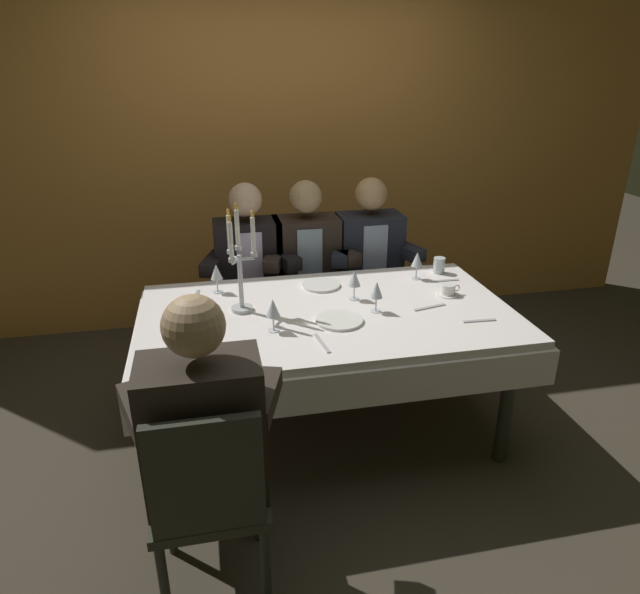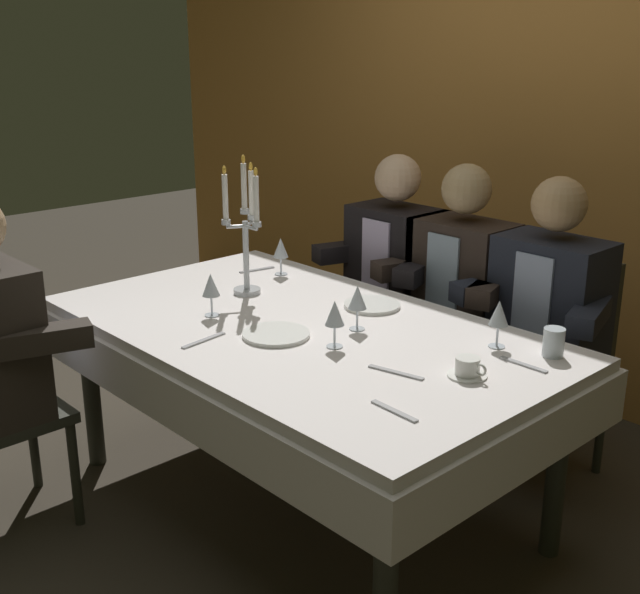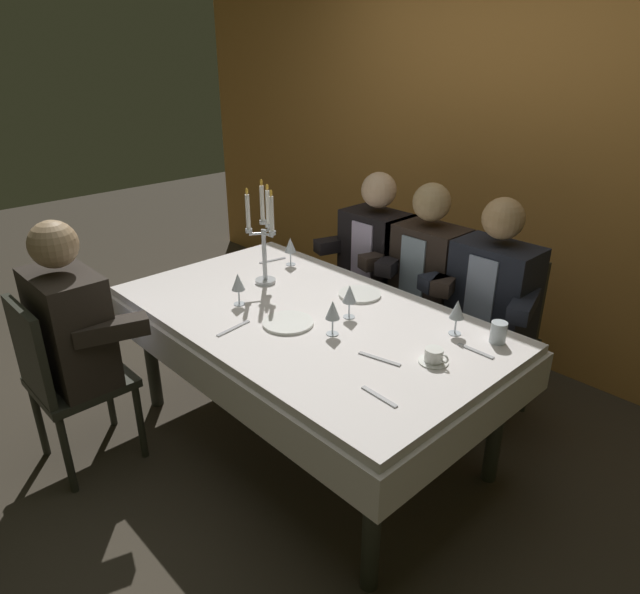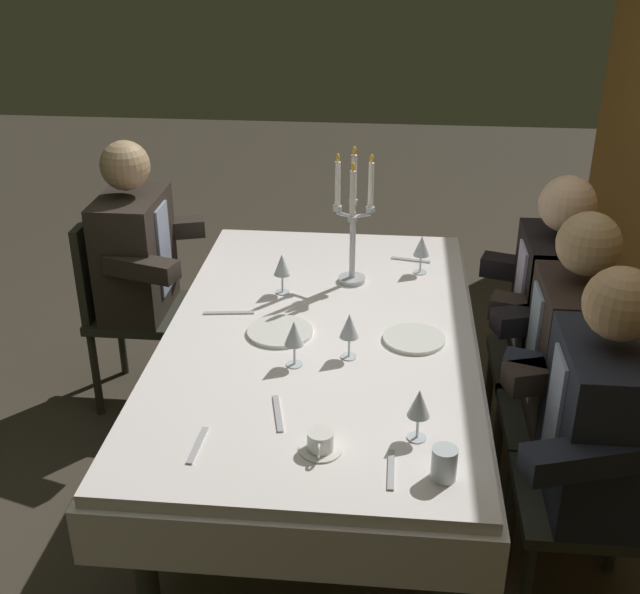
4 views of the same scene
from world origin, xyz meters
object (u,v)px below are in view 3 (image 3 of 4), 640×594
candelabra (264,239)px  water_tumbler_0 (498,332)px  dinner_plate_0 (360,294)px  wine_glass_1 (238,283)px  wine_glass_0 (349,295)px  wine_glass_3 (333,311)px  dinner_plate_1 (288,323)px  wine_glass_4 (457,310)px  coffee_cup_0 (434,356)px  seated_diner_1 (377,254)px  seated_diner_3 (494,292)px  wine_glass_2 (290,246)px  seated_diner_2 (427,270)px  seated_diner_0 (69,327)px  dining_table (306,335)px

candelabra → water_tumbler_0: 1.27m
dinner_plate_0 → wine_glass_1: wine_glass_1 is taller
wine_glass_0 → wine_glass_3: size_ratio=1.00×
dinner_plate_1 → wine_glass_0: bearing=60.7°
wine_glass_4 → coffee_cup_0: size_ratio=1.24×
wine_glass_4 → water_tumbler_0: bearing=21.5°
candelabra → dinner_plate_0: 0.58m
dinner_plate_0 → seated_diner_1: bearing=123.8°
wine_glass_0 → seated_diner_3: seated_diner_3 is taller
wine_glass_2 → seated_diner_2: 0.80m
seated_diner_2 → seated_diner_3: size_ratio=1.00×
wine_glass_0 → wine_glass_1: 0.56m
wine_glass_1 → seated_diner_2: bearing=71.6°
seated_diner_0 → seated_diner_2: bearing=68.6°
wine_glass_2 → wine_glass_3: bearing=-28.7°
dining_table → seated_diner_2: (0.05, 0.89, 0.11)m
water_tumbler_0 → coffee_cup_0: bearing=-104.6°
wine_glass_3 → dinner_plate_1: bearing=-159.6°
dining_table → coffee_cup_0: bearing=5.8°
candelabra → dinner_plate_0: bearing=27.9°
dining_table → wine_glass_2: size_ratio=11.83×
dinner_plate_1 → coffee_cup_0: (0.67, 0.21, 0.02)m
wine_glass_1 → seated_diner_1: seated_diner_1 is taller
wine_glass_3 → wine_glass_4: 0.55m
wine_glass_3 → wine_glass_4: same height
dinner_plate_0 → dinner_plate_1: 0.48m
wine_glass_4 → seated_diner_2: size_ratio=0.13×
candelabra → seated_diner_0: bearing=-102.2°
dinner_plate_1 → seated_diner_3: bearing=66.1°
wine_glass_3 → coffee_cup_0: (0.45, 0.13, -0.09)m
dinner_plate_0 → wine_glass_2: wine_glass_2 is taller
seated_diner_1 → seated_diner_3: bearing=0.0°
candelabra → wine_glass_2: (-0.11, 0.28, -0.13)m
wine_glass_0 → seated_diner_3: (0.31, 0.77, -0.12)m
wine_glass_3 → seated_diner_3: seated_diner_3 is taller
wine_glass_2 → seated_diner_0: (-0.10, -1.26, -0.12)m
wine_glass_3 → candelabra: bearing=167.3°
wine_glass_4 → coffee_cup_0: (0.08, -0.27, -0.09)m
coffee_cup_0 → seated_diner_2: size_ratio=0.11×
candelabra → water_tumbler_0: size_ratio=5.91×
wine_glass_4 → seated_diner_2: (-0.56, 0.54, -0.12)m
coffee_cup_0 → seated_diner_2: bearing=128.3°
wine_glass_0 → wine_glass_1: same height
dining_table → dinner_plate_0: dinner_plate_0 is taller
seated_diner_0 → wine_glass_2: bearing=85.5°
wine_glass_3 → dinner_plate_0: bearing=117.2°
dinner_plate_1 → seated_diner_1: 1.09m
wine_glass_4 → seated_diner_0: 1.76m
wine_glass_0 → seated_diner_0: (-0.81, -1.00, -0.12)m
wine_glass_0 → coffee_cup_0: wine_glass_0 is taller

